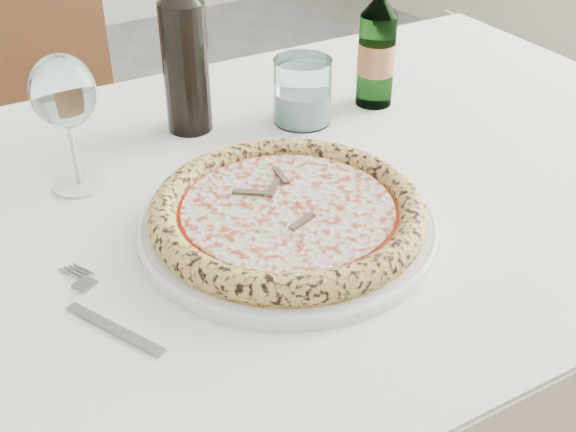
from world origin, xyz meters
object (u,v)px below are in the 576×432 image
(wine_bottle, at_px, (185,54))
(pizza, at_px, (288,211))
(chair_far, at_px, (36,136))
(wine_glass, at_px, (63,95))
(tumbler, at_px, (302,95))
(beer_bottle, at_px, (377,50))
(plate, at_px, (288,224))
(dining_table, at_px, (248,247))

(wine_bottle, bearing_deg, pizza, -94.58)
(pizza, height_order, wine_bottle, wine_bottle)
(wine_bottle, bearing_deg, chair_far, 101.17)
(chair_far, bearing_deg, wine_glass, -98.02)
(pizza, bearing_deg, wine_bottle, 85.42)
(tumbler, distance_m, beer_bottle, 0.14)
(chair_far, relative_size, wine_bottle, 3.40)
(wine_glass, xyz_separation_m, wine_bottle, (0.20, 0.07, -0.01))
(chair_far, relative_size, plate, 2.59)
(plate, relative_size, beer_bottle, 1.59)
(chair_far, bearing_deg, dining_table, -83.63)
(chair_far, bearing_deg, pizza, -84.36)
(pizza, bearing_deg, plate, -19.36)
(tumbler, xyz_separation_m, wine_bottle, (-0.16, 0.07, 0.07))
(dining_table, xyz_separation_m, chair_far, (-0.09, 0.77, -0.14))
(chair_far, xyz_separation_m, wine_bottle, (0.11, -0.56, 0.34))
(tumbler, bearing_deg, dining_table, -142.88)
(pizza, relative_size, tumbler, 3.33)
(pizza, relative_size, wine_glass, 1.82)
(dining_table, distance_m, plate, 0.14)
(chair_far, height_order, tumbler, chair_far)
(pizza, relative_size, beer_bottle, 1.46)
(tumbler, bearing_deg, pizza, -127.30)
(pizza, distance_m, tumbler, 0.30)
(dining_table, height_order, tumbler, tumbler)
(beer_bottle, height_order, wine_bottle, wine_bottle)
(plate, bearing_deg, beer_bottle, 36.02)
(dining_table, xyz_separation_m, beer_bottle, (0.31, 0.13, 0.18))
(pizza, relative_size, wine_bottle, 1.20)
(wine_glass, bearing_deg, tumbler, 0.00)
(tumbler, distance_m, wine_bottle, 0.19)
(plate, xyz_separation_m, beer_bottle, (0.31, 0.23, 0.08))
(dining_table, distance_m, pizza, 0.15)
(beer_bottle, bearing_deg, dining_table, -157.85)
(chair_far, distance_m, beer_bottle, 0.82)
(wine_glass, bearing_deg, wine_bottle, 19.87)
(pizza, bearing_deg, tumbler, 52.70)
(plate, bearing_deg, pizza, 160.64)
(chair_far, distance_m, plate, 0.90)
(dining_table, distance_m, chair_far, 0.78)
(tumbler, xyz_separation_m, beer_bottle, (0.13, -0.01, 0.05))
(chair_far, xyz_separation_m, pizza, (0.09, -0.87, 0.25))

